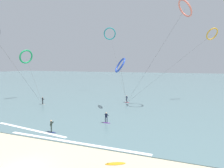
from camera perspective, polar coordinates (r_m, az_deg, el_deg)
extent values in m
cube|color=slate|center=(120.39, 14.73, 1.06)|extent=(400.00, 200.00, 0.08)
ellipsoid|color=red|center=(48.74, 4.15, -5.14)|extent=(1.40, 0.40, 0.06)
cylinder|color=#191E38|center=(48.80, 4.12, -4.61)|extent=(0.12, 0.12, 0.80)
cylinder|color=#191E38|center=(48.53, 4.18, -4.67)|extent=(0.12, 0.12, 0.80)
cube|color=#191E38|center=(48.54, 4.16, -3.82)|extent=(0.32, 0.38, 0.62)
sphere|color=tan|center=(48.47, 4.16, -3.33)|extent=(0.22, 0.22, 0.22)
cylinder|color=#191E38|center=(48.86, 4.15, -3.70)|extent=(0.49, 0.31, 0.39)
cylinder|color=#191E38|center=(48.43, 4.25, -3.78)|extent=(0.49, 0.31, 0.39)
ellipsoid|color=navy|center=(29.09, -16.64, -12.81)|extent=(1.40, 0.40, 0.06)
cylinder|color=#1E2823|center=(28.83, -16.69, -12.08)|extent=(0.12, 0.12, 0.80)
cylinder|color=#1E2823|center=(29.10, -16.64, -11.92)|extent=(0.12, 0.12, 0.80)
cube|color=#1E2823|center=(28.76, -16.71, -10.65)|extent=(0.34, 0.38, 0.62)
sphere|color=tan|center=(28.65, -16.73, -9.84)|extent=(0.22, 0.22, 0.22)
cylinder|color=#1E2823|center=(28.63, -16.60, -10.62)|extent=(0.47, 0.34, 0.39)
cylinder|color=#1E2823|center=(29.05, -16.52, -10.38)|extent=(0.47, 0.34, 0.39)
ellipsoid|color=silver|center=(49.01, -18.85, -5.37)|extent=(1.40, 0.40, 0.06)
cylinder|color=black|center=(49.07, -18.91, -4.85)|extent=(0.12, 0.12, 0.80)
cylinder|color=black|center=(48.80, -18.83, -4.90)|extent=(0.12, 0.12, 0.80)
cube|color=black|center=(48.81, -18.89, -4.05)|extent=(0.38, 0.35, 0.62)
sphere|color=tan|center=(48.75, -18.91, -3.57)|extent=(0.22, 0.22, 0.22)
cylinder|color=black|center=(49.11, -18.87, -3.94)|extent=(0.37, 0.46, 0.39)
cylinder|color=black|center=(48.69, -18.74, -4.02)|extent=(0.37, 0.46, 0.39)
ellipsoid|color=purple|center=(32.11, -1.63, -10.81)|extent=(1.40, 0.40, 0.06)
cylinder|color=#191E38|center=(32.04, -1.87, -10.05)|extent=(0.12, 0.12, 0.80)
cylinder|color=#191E38|center=(31.95, -1.39, -10.09)|extent=(0.12, 0.12, 0.80)
cube|color=#191E38|center=(31.81, -1.64, -8.84)|extent=(0.33, 0.22, 0.62)
sphere|color=tan|center=(31.71, -1.64, -8.11)|extent=(0.22, 0.22, 0.22)
cylinder|color=#191E38|center=(31.97, -1.93, -8.67)|extent=(0.13, 0.51, 0.39)
cylinder|color=#191E38|center=(31.84, -1.17, -8.73)|extent=(0.13, 0.51, 0.39)
torus|color=#EA7260|center=(45.66, 19.83, 19.38)|extent=(4.01, 4.67, 3.46)
cylinder|color=#3F3F3F|center=(45.70, 11.51, 6.61)|extent=(12.52, 1.58, 20.16)
torus|color=#2647B7|center=(41.58, 2.30, 5.29)|extent=(3.69, 4.05, 3.15)
cylinder|color=#3F3F3F|center=(44.98, 3.30, -0.52)|extent=(0.54, 6.48, 8.80)
torus|color=teal|center=(68.46, -0.63, 13.94)|extent=(3.90, 2.97, 3.97)
cylinder|color=#3F3F3F|center=(57.76, 1.39, 5.89)|extent=(11.18, 17.14, 18.96)
torus|color=orange|center=(56.28, 26.27, 12.49)|extent=(3.58, 3.45, 2.84)
cylinder|color=#3F3F3F|center=(50.94, 15.90, 4.26)|extent=(18.55, 9.82, 16.37)
torus|color=#199351|center=(56.83, -22.98, 7.08)|extent=(2.33, 3.93, 3.64)
cylinder|color=#3F3F3F|center=(52.59, -21.06, 1.15)|extent=(8.32, 4.16, 10.90)
cylinder|color=#3F3F3F|center=(43.07, -24.14, 2.41)|extent=(1.10, 13.01, 14.31)
ellipsoid|color=orange|center=(20.12, 0.99, -21.42)|extent=(1.93, 1.33, 0.08)
cone|color=black|center=(20.01, -1.15, -21.26)|extent=(0.13, 0.13, 0.12)
cube|color=white|center=(25.08, -10.94, -15.83)|extent=(18.51, 0.67, 0.12)
cube|color=white|center=(31.23, -22.13, -11.81)|extent=(13.21, 2.26, 0.12)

